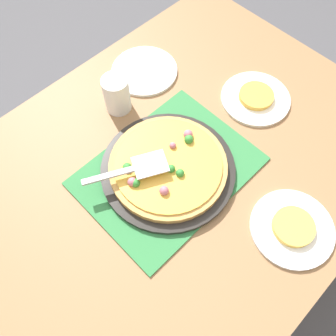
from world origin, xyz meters
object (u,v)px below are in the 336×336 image
at_px(served_slice_right, 256,96).
at_px(plate_far_right, 255,98).
at_px(pizza_pan, 168,169).
at_px(pizza_server, 133,169).
at_px(plate_side, 144,71).
at_px(served_slice_left, 294,227).
at_px(pizza, 168,166).
at_px(cup_far, 117,94).
at_px(plate_near_left, 292,228).

bearing_deg(served_slice_right, plate_far_right, 90.00).
xyz_separation_m(pizza_pan, pizza_server, (0.09, -0.04, 0.06)).
xyz_separation_m(plate_side, served_slice_left, (0.10, 0.68, 0.01)).
height_order(pizza, plate_far_right, pizza).
xyz_separation_m(plate_side, served_slice_right, (-0.17, 0.34, 0.01)).
distance_m(pizza, plate_side, 0.39).
distance_m(plate_far_right, served_slice_left, 0.44).
relative_size(pizza, cup_far, 2.75).
height_order(served_slice_right, pizza_server, pizza_server).
distance_m(pizza, plate_near_left, 0.37).
bearing_deg(served_slice_left, pizza, -72.35).
bearing_deg(served_slice_left, cup_far, -84.67).
distance_m(pizza_pan, plate_side, 0.39).
xyz_separation_m(pizza_pan, plate_near_left, (-0.11, 0.35, -0.01)).
relative_size(pizza_pan, plate_near_left, 1.73).
relative_size(plate_side, served_slice_left, 2.00).
bearing_deg(pizza_server, plate_far_right, 173.36).
bearing_deg(plate_side, served_slice_left, 81.60).
bearing_deg(served_slice_right, pizza, -1.54).
distance_m(served_slice_right, pizza_server, 0.48).
relative_size(plate_near_left, plate_side, 1.00).
bearing_deg(served_slice_left, plate_near_left, 0.00).
bearing_deg(pizza_server, cup_far, -121.36).
bearing_deg(plate_near_left, plate_far_right, -128.62).
bearing_deg(pizza, served_slice_right, 178.46).
bearing_deg(pizza_server, served_slice_left, 116.63).
distance_m(plate_near_left, cup_far, 0.63).
xyz_separation_m(served_slice_left, pizza_server, (0.20, -0.39, 0.05)).
height_order(pizza_pan, served_slice_right, served_slice_right).
height_order(served_slice_left, pizza_server, pizza_server).
bearing_deg(plate_near_left, pizza_server, -63.37).
bearing_deg(plate_far_right, plate_side, -62.91).
xyz_separation_m(cup_far, pizza_server, (0.14, 0.23, 0.01)).
height_order(plate_far_right, pizza_server, pizza_server).
height_order(pizza, plate_side, pizza).
relative_size(plate_far_right, served_slice_left, 2.00).
bearing_deg(plate_side, pizza, 57.01).
height_order(plate_far_right, cup_far, cup_far).
bearing_deg(pizza, served_slice_left, 107.65).
relative_size(served_slice_left, served_slice_right, 1.00).
distance_m(pizza, plate_far_right, 0.38).
bearing_deg(pizza_server, pizza, 152.86).
height_order(plate_side, served_slice_right, served_slice_right).
xyz_separation_m(served_slice_left, cup_far, (0.06, -0.62, 0.04)).
bearing_deg(served_slice_right, plate_side, -62.91).
bearing_deg(pizza_pan, served_slice_right, 178.50).
height_order(plate_far_right, served_slice_left, served_slice_left).
xyz_separation_m(served_slice_left, served_slice_right, (-0.27, -0.34, 0.00)).
bearing_deg(pizza, plate_side, -122.99).
xyz_separation_m(plate_near_left, pizza_server, (0.20, -0.39, 0.06)).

